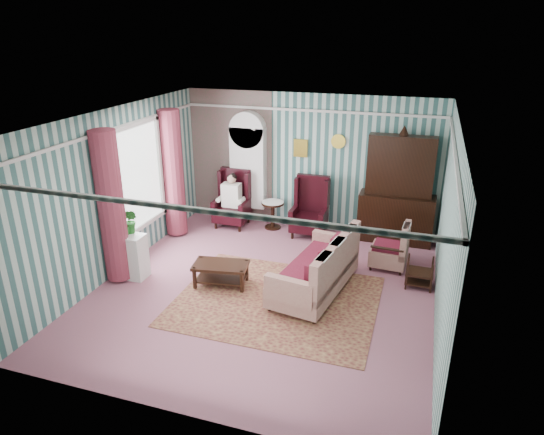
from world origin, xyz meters
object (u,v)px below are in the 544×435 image
(wingback_left, at_px, (232,199))
(floral_armchair, at_px, (390,241))
(dresser_hutch, at_px, (398,187))
(wingback_right, at_px, (309,208))
(seated_woman, at_px, (232,201))
(nest_table, at_px, (420,272))
(coffee_table, at_px, (221,274))
(round_side_table, at_px, (273,215))
(sofa, at_px, (315,267))
(bookcase, at_px, (248,174))
(plant_stand, at_px, (130,256))

(wingback_left, distance_m, floral_armchair, 3.63)
(dresser_hutch, bearing_deg, wingback_right, -171.23)
(dresser_hutch, height_order, seated_woman, dresser_hutch)
(nest_table, xyz_separation_m, coffee_table, (-3.24, -0.99, -0.07))
(wingback_left, xyz_separation_m, wingback_right, (1.75, 0.00, 0.00))
(dresser_hutch, height_order, coffee_table, dresser_hutch)
(round_side_table, height_order, coffee_table, round_side_table)
(sofa, bearing_deg, dresser_hutch, -14.26)
(sofa, bearing_deg, seated_woman, 56.16)
(wingback_right, height_order, floral_armchair, wingback_right)
(wingback_left, xyz_separation_m, sofa, (2.40, -2.25, -0.17))
(floral_armchair, xyz_separation_m, coffee_table, (-2.67, -1.59, -0.32))
(seated_woman, xyz_separation_m, round_side_table, (0.90, 0.15, -0.29))
(bookcase, bearing_deg, plant_stand, -108.49)
(wingback_right, relative_size, sofa, 0.62)
(bookcase, height_order, floral_armchair, bookcase)
(bookcase, distance_m, plant_stand, 3.39)
(bookcase, xyz_separation_m, sofa, (2.15, -2.64, -0.67))
(round_side_table, xyz_separation_m, plant_stand, (-1.70, -2.90, 0.10))
(seated_woman, bearing_deg, bookcase, 57.34)
(sofa, bearing_deg, wingback_left, 56.16)
(dresser_hutch, bearing_deg, nest_table, -72.61)
(dresser_hutch, bearing_deg, plant_stand, -144.92)
(sofa, distance_m, coffee_table, 1.61)
(wingback_left, distance_m, nest_table, 4.37)
(nest_table, relative_size, plant_stand, 0.68)
(floral_armchair, bearing_deg, bookcase, 71.15)
(dresser_hutch, xyz_separation_m, wingback_left, (-3.50, -0.27, -0.55))
(wingback_left, relative_size, plant_stand, 1.56)
(wingback_right, height_order, plant_stand, wingback_right)
(round_side_table, relative_size, sofa, 0.30)
(dresser_hutch, relative_size, nest_table, 4.37)
(seated_woman, bearing_deg, plant_stand, -106.22)
(sofa, bearing_deg, nest_table, -57.95)
(plant_stand, xyz_separation_m, sofa, (3.20, 0.50, 0.05))
(nest_table, bearing_deg, wingback_left, 159.15)
(wingback_right, bearing_deg, round_side_table, 169.99)
(nest_table, distance_m, floral_armchair, 0.87)
(seated_woman, height_order, floral_armchair, seated_woman)
(bookcase, relative_size, seated_woman, 1.90)
(bookcase, xyz_separation_m, nest_table, (3.82, -1.94, -0.85))
(round_side_table, height_order, sofa, sofa)
(seated_woman, bearing_deg, coffee_table, -71.82)
(floral_armchair, bearing_deg, round_side_table, 70.62)
(wingback_left, xyz_separation_m, floral_armchair, (3.50, -0.95, -0.10))
(seated_woman, height_order, plant_stand, seated_woman)
(bookcase, xyz_separation_m, wingback_left, (-0.25, -0.39, -0.50))
(plant_stand, bearing_deg, wingback_right, 47.16)
(wingback_left, height_order, floral_armchair, wingback_left)
(dresser_hutch, relative_size, coffee_table, 2.55)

